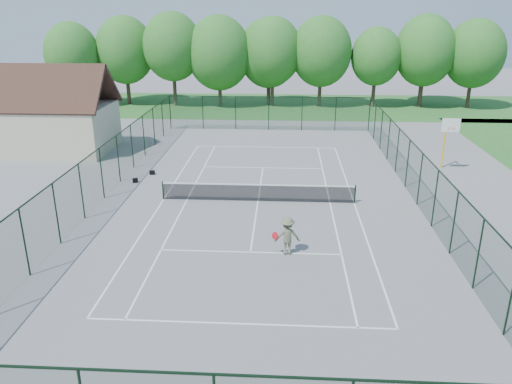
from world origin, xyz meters
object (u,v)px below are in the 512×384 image
(tennis_net, at_px, (258,192))
(tennis_player, at_px, (287,236))
(sports_bag_a, at_px, (135,180))
(basketball_goal, at_px, (448,133))

(tennis_net, height_order, tennis_player, tennis_player)
(tennis_net, relative_size, tennis_player, 6.23)
(sports_bag_a, xyz_separation_m, tennis_player, (9.62, -9.26, 0.75))
(tennis_net, height_order, sports_bag_a, tennis_net)
(tennis_player, bearing_deg, sports_bag_a, 136.11)
(tennis_net, distance_m, tennis_player, 6.66)
(tennis_net, relative_size, sports_bag_a, 32.51)
(basketball_goal, bearing_deg, tennis_player, -129.30)
(basketball_goal, bearing_deg, tennis_net, -151.75)
(basketball_goal, height_order, sports_bag_a, basketball_goal)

